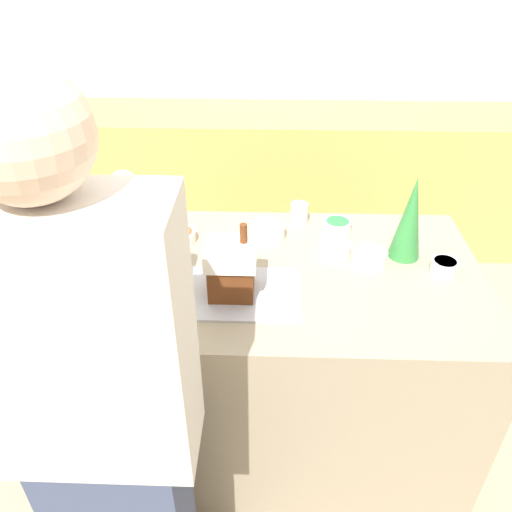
% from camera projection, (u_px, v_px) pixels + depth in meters
% --- Properties ---
extents(ground_plane, '(12.00, 12.00, 0.00)m').
position_uv_depth(ground_plane, '(272.00, 429.00, 2.29)').
color(ground_plane, tan).
extents(wall_back, '(8.00, 0.05, 2.60)m').
position_uv_depth(wall_back, '(278.00, 40.00, 3.24)').
color(wall_back, beige).
rests_on(wall_back, ground_plane).
extents(back_cabinet_block, '(6.00, 0.60, 0.92)m').
position_uv_depth(back_cabinet_block, '(275.00, 179.00, 3.44)').
color(back_cabinet_block, tan).
rests_on(back_cabinet_block, ground_plane).
extents(kitchen_island, '(1.48, 0.86, 0.90)m').
position_uv_depth(kitchen_island, '(274.00, 359.00, 2.04)').
color(kitchen_island, gray).
rests_on(kitchen_island, ground_plane).
extents(baking_tray, '(0.46, 0.29, 0.01)m').
position_uv_depth(baking_tray, '(232.00, 293.00, 1.68)').
color(baking_tray, '#B2B2BC').
rests_on(baking_tray, kitchen_island).
extents(gingerbread_house, '(0.16, 0.15, 0.25)m').
position_uv_depth(gingerbread_house, '(231.00, 268.00, 1.62)').
color(gingerbread_house, '#5B2D14').
rests_on(gingerbread_house, baking_tray).
extents(decorative_tree, '(0.12, 0.12, 0.32)m').
position_uv_depth(decorative_tree, '(410.00, 218.00, 1.79)').
color(decorative_tree, '#33843D').
rests_on(decorative_tree, kitchen_island).
extents(candy_bowl_center_rear, '(0.12, 0.12, 0.05)m').
position_uv_depth(candy_bowl_center_rear, '(370.00, 257.00, 1.82)').
color(candy_bowl_center_rear, white).
rests_on(candy_bowl_center_rear, kitchen_island).
extents(candy_bowl_far_right, '(0.14, 0.14, 0.05)m').
position_uv_depth(candy_bowl_far_right, '(268.00, 230.00, 1.97)').
color(candy_bowl_far_right, white).
rests_on(candy_bowl_far_right, kitchen_island).
extents(candy_bowl_beside_tree, '(0.12, 0.12, 0.04)m').
position_uv_depth(candy_bowl_beside_tree, '(180.00, 236.00, 1.94)').
color(candy_bowl_beside_tree, white).
rests_on(candy_bowl_beside_tree, kitchen_island).
extents(candy_bowl_near_tray_right, '(0.09, 0.09, 0.05)m').
position_uv_depth(candy_bowl_near_tray_right, '(444.00, 267.00, 1.76)').
color(candy_bowl_near_tray_right, silver).
rests_on(candy_bowl_near_tray_right, kitchen_island).
extents(candy_bowl_behind_tray, '(0.11, 0.11, 0.04)m').
position_uv_depth(candy_bowl_behind_tray, '(337.00, 225.00, 2.02)').
color(candy_bowl_behind_tray, white).
rests_on(candy_bowl_behind_tray, kitchen_island).
extents(candy_bowl_far_left, '(0.12, 0.12, 0.04)m').
position_uv_depth(candy_bowl_far_left, '(334.00, 249.00, 1.87)').
color(candy_bowl_far_left, white).
rests_on(candy_bowl_far_left, kitchen_island).
extents(mug, '(0.07, 0.07, 0.09)m').
position_uv_depth(mug, '(299.00, 213.00, 2.06)').
color(mug, white).
rests_on(mug, kitchen_island).
extents(person, '(0.47, 0.58, 1.77)m').
position_uv_depth(person, '(103.00, 428.00, 1.21)').
color(person, '#424C6B').
rests_on(person, ground_plane).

